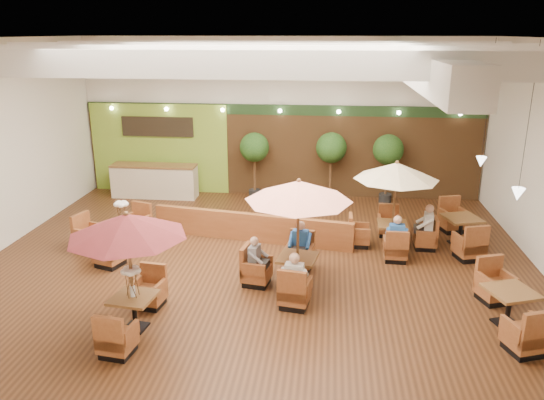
# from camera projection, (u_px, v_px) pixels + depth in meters

# --- Properties ---
(room) EXTENTS (14.04, 14.00, 5.52)m
(room) POSITION_uv_depth(u_px,v_px,m) (273.00, 113.00, 13.68)
(room) COLOR #381E0F
(room) RESTS_ON ground
(service_counter) EXTENTS (3.00, 0.75, 1.18)m
(service_counter) POSITION_uv_depth(u_px,v_px,m) (155.00, 181.00, 18.78)
(service_counter) COLOR beige
(service_counter) RESTS_ON ground
(booth_divider) EXTENTS (5.73, 1.17, 0.80)m
(booth_divider) POSITION_uv_depth(u_px,v_px,m) (251.00, 227.00, 14.86)
(booth_divider) COLOR brown
(booth_divider) RESTS_ON ground
(table_0) EXTENTS (2.27, 2.46, 2.47)m
(table_0) POSITION_uv_depth(u_px,v_px,m) (128.00, 241.00, 10.00)
(table_0) COLOR brown
(table_0) RESTS_ON ground
(table_1) EXTENTS (2.51, 2.62, 2.60)m
(table_1) POSITION_uv_depth(u_px,v_px,m) (296.00, 210.00, 11.74)
(table_1) COLOR brown
(table_1) RESTS_ON ground
(table_2) EXTENTS (2.36, 2.36, 2.44)m
(table_2) POSITION_uv_depth(u_px,v_px,m) (395.00, 189.00, 14.02)
(table_2) COLOR brown
(table_2) RESTS_ON ground
(table_3) EXTENTS (1.93, 2.76, 1.55)m
(table_3) POSITION_uv_depth(u_px,v_px,m) (115.00, 234.00, 14.20)
(table_3) COLOR brown
(table_3) RESTS_ON ground
(table_4) EXTENTS (1.12, 2.76, 0.97)m
(table_4) POSITION_uv_depth(u_px,v_px,m) (509.00, 308.00, 10.59)
(table_4) COLOR brown
(table_4) RESTS_ON ground
(table_5) EXTENTS (1.13, 2.85, 1.01)m
(table_5) POSITION_uv_depth(u_px,v_px,m) (460.00, 231.00, 14.61)
(table_5) COLOR brown
(table_5) RESTS_ON ground
(topiary_0) EXTENTS (1.01, 1.01, 2.35)m
(topiary_0) POSITION_uv_depth(u_px,v_px,m) (254.00, 150.00, 18.24)
(topiary_0) COLOR black
(topiary_0) RESTS_ON ground
(topiary_1) EXTENTS (1.04, 1.04, 2.41)m
(topiary_1) POSITION_uv_depth(u_px,v_px,m) (331.00, 150.00, 17.95)
(topiary_1) COLOR black
(topiary_1) RESTS_ON ground
(topiary_2) EXTENTS (1.02, 1.02, 2.38)m
(topiary_2) POSITION_uv_depth(u_px,v_px,m) (388.00, 152.00, 17.76)
(topiary_2) COLOR black
(topiary_2) RESTS_ON ground
(diner_0) EXTENTS (0.41, 0.34, 0.81)m
(diner_0) POSITION_uv_depth(u_px,v_px,m) (295.00, 274.00, 11.17)
(diner_0) COLOR silver
(diner_0) RESTS_ON ground
(diner_1) EXTENTS (0.40, 0.34, 0.78)m
(diner_1) POSITION_uv_depth(u_px,v_px,m) (300.00, 241.00, 12.97)
(diner_1) COLOR #295FB2
(diner_1) RESTS_ON ground
(diner_2) EXTENTS (0.33, 0.38, 0.72)m
(diner_2) POSITION_uv_depth(u_px,v_px,m) (256.00, 256.00, 12.18)
(diner_2) COLOR gray
(diner_2) RESTS_ON ground
(diner_3) EXTENTS (0.39, 0.31, 0.78)m
(diner_3) POSITION_uv_depth(u_px,v_px,m) (397.00, 233.00, 13.46)
(diner_3) COLOR #295FB2
(diner_3) RESTS_ON ground
(diner_4) EXTENTS (0.34, 0.41, 0.81)m
(diner_4) POSITION_uv_depth(u_px,v_px,m) (427.00, 222.00, 14.20)
(diner_4) COLOR silver
(diner_4) RESTS_ON ground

